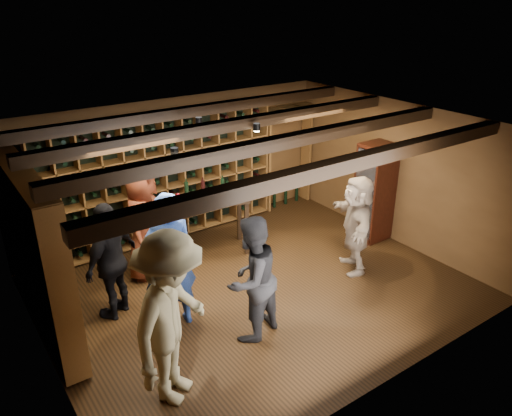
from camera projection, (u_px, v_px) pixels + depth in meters
ground at (256, 288)px, 7.64m from camera, size 6.00×6.00×0.00m
room_shell at (253, 133)px, 6.70m from camera, size 6.00×6.00×6.00m
wine_rack_back at (154, 181)px, 8.64m from camera, size 4.65×0.30×2.20m
wine_rack_left at (35, 252)px, 6.30m from camera, size 0.30×2.65×2.20m
crate_shelf at (288, 132)px, 10.01m from camera, size 1.20×0.32×2.07m
display_cabinet at (374, 194)px, 8.86m from camera, size 0.55×0.50×1.75m
man_blue_shirt at (169, 262)px, 6.45m from camera, size 0.76×0.56×1.93m
man_grey_suit at (251, 279)px, 6.28m from camera, size 0.98×0.86×1.69m
guest_red_floral at (144, 222)px, 7.63m from camera, size 1.03×1.07×1.85m
guest_woman_black at (112, 261)px, 6.72m from camera, size 1.05×0.88×1.69m
guest_khaki at (172, 319)px, 5.24m from camera, size 1.50×1.40×2.03m
guest_beige at (356, 224)px, 7.86m from camera, size 1.17×1.51×1.60m
tasting_table at (207, 205)px, 8.39m from camera, size 1.47×1.08×1.28m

